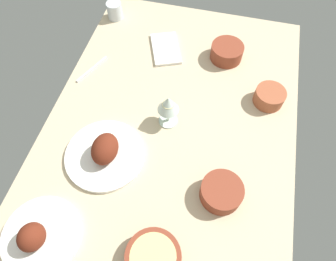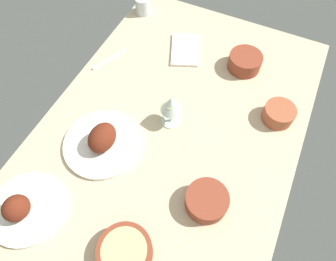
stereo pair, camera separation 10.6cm
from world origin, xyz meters
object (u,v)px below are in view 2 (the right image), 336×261
object	(u,v)px
plate_near_viewer	(102,141)
wine_glass	(171,105)
bowl_cream	(207,201)
bowl_pasta	(279,113)
water_tumbler	(143,5)
folded_napkin	(185,50)
bowl_soup	(245,61)
plate_center_main	(24,208)
bowl_potatoes	(125,252)
fork_loose	(109,59)

from	to	relation	value
plate_near_viewer	wine_glass	world-z (taller)	wine_glass
bowl_cream	bowl_pasta	distance (cm)	43.00
bowl_cream	water_tumbler	world-z (taller)	water_tumbler
water_tumbler	folded_napkin	world-z (taller)	water_tumbler
bowl_soup	bowl_pasta	size ratio (longest dim) A/B	1.18
bowl_cream	bowl_pasta	bearing A→B (deg)	-16.10
plate_center_main	bowl_pasta	xyz separation A→B (cm)	(67.10, -61.79, 0.67)
bowl_potatoes	bowl_soup	world-z (taller)	bowl_soup
bowl_pasta	wine_glass	size ratio (longest dim) A/B	0.80
bowl_soup	wine_glass	distance (cm)	40.53
folded_napkin	bowl_cream	bearing A→B (deg)	-150.86
bowl_cream	bowl_soup	world-z (taller)	bowl_soup
plate_near_viewer	bowl_potatoes	xyz separation A→B (cm)	(-27.87, -24.52, 0.00)
bowl_pasta	fork_loose	size ratio (longest dim) A/B	0.67
bowl_soup	plate_near_viewer	bearing A→B (deg)	149.23
bowl_pasta	water_tumbler	world-z (taller)	water_tumbler
bowl_potatoes	fork_loose	size ratio (longest dim) A/B	0.94
wine_glass	fork_loose	world-z (taller)	wine_glass
plate_center_main	bowl_soup	xyz separation A→B (cm)	(85.99, -42.89, 0.98)
bowl_potatoes	bowl_soup	xyz separation A→B (cm)	(83.65, -8.69, 0.63)
plate_near_viewer	bowl_soup	xyz separation A→B (cm)	(55.78, -33.21, 0.64)
bowl_pasta	wine_glass	xyz separation A→B (cm)	(-17.79, 34.86, 6.78)
bowl_cream	wine_glass	xyz separation A→B (cm)	(23.52, 22.93, 6.69)
bowl_cream	fork_loose	xyz separation A→B (cm)	(40.30, 59.33, -2.84)
folded_napkin	fork_loose	distance (cm)	32.34
plate_near_viewer	bowl_pasta	world-z (taller)	plate_near_viewer
bowl_soup	folded_napkin	bearing A→B (deg)	93.41
plate_near_viewer	folded_napkin	xyz separation A→B (cm)	(54.25, -7.48, -2.22)
bowl_soup	folded_napkin	xyz separation A→B (cm)	(-1.54, 25.74, -2.86)
bowl_pasta	water_tumbler	distance (cm)	79.11
plate_near_viewer	folded_napkin	bearing A→B (deg)	-7.85
plate_near_viewer	water_tumbler	size ratio (longest dim) A/B	3.59
bowl_potatoes	plate_near_viewer	bearing A→B (deg)	41.35
bowl_cream	fork_loose	world-z (taller)	bowl_cream
bowl_soup	water_tumbler	distance (cm)	55.04
bowl_potatoes	fork_loose	distance (cm)	77.31
bowl_cream	folded_napkin	size ratio (longest dim) A/B	0.72
bowl_cream	fork_loose	distance (cm)	71.78
plate_center_main	water_tumbler	size ratio (longest dim) A/B	3.13
bowl_potatoes	water_tumbler	bearing A→B (deg)	24.83
wine_glass	folded_napkin	xyz separation A→B (cm)	(35.15, 9.78, -9.33)
bowl_potatoes	bowl_pasta	world-z (taller)	bowl_pasta
bowl_cream	fork_loose	bearing A→B (deg)	55.81
bowl_pasta	wine_glass	distance (cm)	39.72
bowl_potatoes	bowl_soup	bearing A→B (deg)	-5.93
bowl_soup	bowl_potatoes	bearing A→B (deg)	174.07
wine_glass	water_tumbler	distance (cm)	62.62
folded_napkin	bowl_potatoes	bearing A→B (deg)	-168.27
plate_near_viewer	wine_glass	size ratio (longest dim) A/B	1.94
plate_near_viewer	bowl_cream	distance (cm)	40.43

